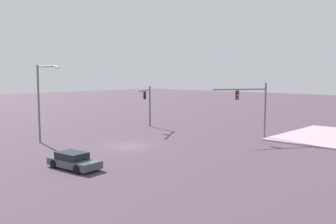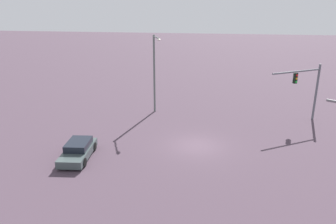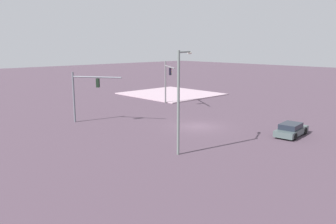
{
  "view_description": "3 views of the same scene",
  "coord_description": "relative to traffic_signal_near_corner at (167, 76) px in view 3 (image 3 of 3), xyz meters",
  "views": [
    {
      "loc": [
        -22.8,
        -26.68,
        6.92
      ],
      "look_at": [
        2.83,
        -2.57,
        3.32
      ],
      "focal_mm": 38.7,
      "sensor_mm": 36.0,
      "label": 1
    },
    {
      "loc": [
        1.65,
        -23.69,
        10.69
      ],
      "look_at": [
        -2.75,
        2.54,
        1.85
      ],
      "focal_mm": 34.55,
      "sensor_mm": 36.0,
      "label": 2
    },
    {
      "loc": [
        -22.93,
        26.09,
        8.3
      ],
      "look_at": [
        1.54,
        2.8,
        1.69
      ],
      "focal_mm": 36.72,
      "sensor_mm": 36.0,
      "label": 3
    }
  ],
  "objects": [
    {
      "name": "ground_plane",
      "position": [
        -11.71,
        6.77,
        -4.05
      ],
      "size": [
        214.23,
        214.23,
        0.0
      ],
      "primitive_type": "plane",
      "color": "#463642"
    },
    {
      "name": "sidewalk_corner",
      "position": [
        7.2,
        -7.7,
        -3.97
      ],
      "size": [
        14.25,
        13.29,
        0.15
      ],
      "primitive_type": "cube",
      "color": "#A48B99",
      "rests_on": "ground"
    },
    {
      "name": "traffic_signal_near_corner",
      "position": [
        0.0,
        0.0,
        0.0
      ],
      "size": [
        5.32,
        3.45,
        6.06
      ],
      "rotation": [
        0.0,
        0.0,
        2.58
      ],
      "color": "slate",
      "rests_on": "ground"
    },
    {
      "name": "traffic_signal_opposite_side",
      "position": [
        -2.15,
        14.18,
        -0.35
      ],
      "size": [
        4.78,
        3.2,
        5.46
      ],
      "rotation": [
        0.0,
        0.0,
        -2.56
      ],
      "color": "#5A5C65",
      "rests_on": "ground"
    },
    {
      "name": "streetlamp_curved_arm",
      "position": [
        -16.68,
        14.5,
        0.6
      ],
      "size": [
        1.3,
        2.65,
        7.92
      ],
      "rotation": [
        0.0,
        0.0,
        -1.17
      ],
      "color": "#5B6461",
      "rests_on": "ground"
    },
    {
      "name": "sedan_car_approaching",
      "position": [
        -20.13,
        3.25,
        -3.47
      ],
      "size": [
        2.25,
        4.45,
        1.21
      ],
      "rotation": [
        0.0,
        0.0,
        -1.45
      ],
      "color": "#3F4C4C",
      "rests_on": "ground"
    }
  ]
}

